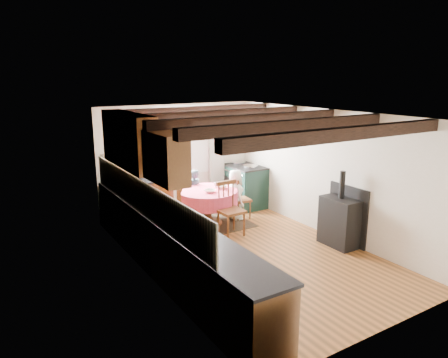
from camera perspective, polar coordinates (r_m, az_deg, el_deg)
floor at (r=7.44m, az=3.29°, el=-9.91°), size 3.60×5.50×0.00m
ceiling at (r=6.83m, az=3.57°, el=8.83°), size 3.60×5.50×0.00m
wall_back at (r=9.37m, az=-6.29°, el=2.75°), size 3.60×0.00×2.40m
wall_front at (r=5.16m, az=21.42°, el=-7.58°), size 3.60×0.00×2.40m
wall_left at (r=6.22m, az=-10.30°, el=-3.17°), size 0.00×5.50×2.40m
wall_right at (r=8.19m, az=13.80°, el=0.79°), size 0.00×5.50×2.40m
beam_a at (r=5.35m, az=16.07°, el=5.91°), size 3.60×0.16×0.16m
beam_b at (r=6.06m, az=9.06°, el=7.17°), size 3.60×0.16×0.16m
beam_c at (r=6.84m, az=3.56°, el=8.08°), size 3.60×0.16×0.16m
beam_d at (r=7.68m, az=-0.79°, el=8.74°), size 3.60×0.16×0.16m
beam_e at (r=8.55m, az=-4.29°, el=9.24°), size 3.60×0.16×0.16m
splash_left at (r=6.50m, az=-11.11°, el=-2.47°), size 0.02×4.50×0.55m
splash_back at (r=8.97m, az=-12.01°, el=2.03°), size 1.40×0.02×0.55m
base_cabinet_left at (r=6.59m, az=-7.55°, el=-9.12°), size 0.60×5.30×0.88m
base_cabinet_back at (r=8.89m, az=-11.44°, el=-3.12°), size 1.30×0.60×0.88m
worktop_left at (r=6.43m, az=-7.52°, el=-5.31°), size 0.64×5.30×0.04m
worktop_back at (r=8.75m, az=-11.54°, el=-0.27°), size 1.30×0.64×0.04m
wall_cabinet_glass at (r=7.22m, az=-12.84°, el=5.18°), size 0.34×1.80×0.90m
wall_cabinet_solid at (r=5.84m, az=-7.96°, el=2.89°), size 0.34×0.90×0.70m
window_frame at (r=9.33m, az=-5.76°, el=5.21°), size 1.34×0.03×1.54m
window_pane at (r=9.33m, az=-5.78°, el=5.21°), size 1.20×0.01×1.40m
curtain_left at (r=9.01m, az=-10.31°, el=1.50°), size 0.35×0.10×2.10m
curtain_right at (r=9.74m, az=-0.97°, el=2.66°), size 0.35×0.10×2.10m
curtain_rod at (r=9.18m, az=-5.62°, el=8.85°), size 2.00×0.03×0.03m
wall_picture at (r=9.80m, az=4.22°, el=6.25°), size 0.04×0.50×0.60m
wall_plate at (r=9.75m, az=-0.69°, el=6.25°), size 0.30×0.02×0.30m
rug at (r=8.73m, az=-2.19°, el=-6.15°), size 1.66×1.29×0.01m
dining_table at (r=8.62m, az=-2.21°, el=-3.89°), size 1.22×1.22×0.74m
chair_near at (r=8.00m, az=0.99°, el=-4.11°), size 0.46×0.48×1.05m
chair_left at (r=8.14m, az=-7.23°, el=-4.25°), size 0.51×0.50×0.96m
chair_right at (r=9.00m, az=2.30°, el=-2.60°), size 0.44×0.42×0.89m
aga_range at (r=9.85m, az=2.74°, el=-0.86°), size 0.69×1.07×0.99m
cast_iron_stove at (r=7.77m, az=15.51°, el=-3.93°), size 0.41×0.69×1.38m
child_far at (r=9.05m, az=-4.11°, el=-1.98°), size 0.44×0.35×1.05m
child_right at (r=8.89m, az=1.52°, el=-2.16°), size 0.43×0.58×1.08m
bowl_a at (r=8.36m, az=-1.90°, el=-1.63°), size 0.32×0.32×0.06m
bowl_b at (r=8.63m, az=-0.32°, el=-1.08°), size 0.26×0.26×0.07m
cup at (r=8.75m, az=-1.07°, el=-0.78°), size 0.14×0.14×0.09m
canister_tall at (r=8.73m, az=-13.02°, el=0.52°), size 0.13×0.13×0.23m
canister_wide at (r=8.84m, az=-11.98°, el=0.62°), size 0.17×0.17×0.19m
canister_slim at (r=8.74m, az=-9.33°, el=0.90°), size 0.10×0.10×0.28m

